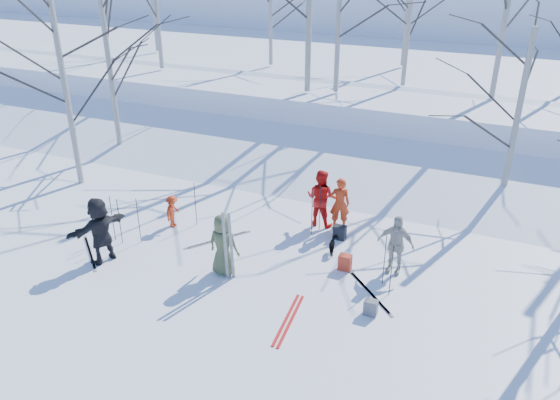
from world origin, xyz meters
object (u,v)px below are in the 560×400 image
at_px(backpack_red, 345,262).
at_px(backpack_grey, 371,308).
at_px(skier_red_seated, 173,211).
at_px(skier_cream_east, 395,244).
at_px(backpack_dark, 340,232).
at_px(skier_olive_center, 223,245).
at_px(skier_grey_west, 100,230).
at_px(dog, 334,246).
at_px(skier_red_north, 340,204).
at_px(skier_redor_behind, 320,198).

xyz_separation_m(backpack_red, backpack_grey, (1.07, -1.54, -0.02)).
relative_size(skier_red_seated, backpack_red, 2.33).
bearing_deg(skier_cream_east, backpack_dark, 152.16).
height_order(skier_olive_center, skier_grey_west, skier_grey_west).
xyz_separation_m(skier_cream_east, dog, (-1.65, 0.23, -0.56)).
relative_size(dog, backpack_dark, 1.37).
height_order(skier_cream_east, backpack_grey, skier_cream_east).
relative_size(skier_olive_center, skier_cream_east, 1.03).
distance_m(skier_red_north, skier_redor_behind, 0.60).
distance_m(skier_redor_behind, backpack_dark, 1.20).
distance_m(skier_red_seated, skier_cream_east, 6.44).
height_order(skier_redor_behind, skier_grey_west, skier_grey_west).
distance_m(skier_red_north, skier_grey_west, 6.54).
distance_m(skier_red_north, skier_cream_east, 2.54).
xyz_separation_m(skier_redor_behind, dog, (0.91, -1.42, -0.62)).
height_order(skier_red_north, skier_cream_east, skier_red_north).
xyz_separation_m(skier_cream_east, skier_grey_west, (-7.06, -2.46, 0.10)).
xyz_separation_m(dog, backpack_red, (0.51, -0.63, -0.02)).
xyz_separation_m(skier_olive_center, backpack_red, (2.75, 1.33, -0.60)).
relative_size(skier_cream_east, backpack_red, 3.76).
relative_size(skier_olive_center, skier_redor_behind, 0.95).
bearing_deg(backpack_grey, backpack_dark, 119.25).
xyz_separation_m(dog, backpack_dark, (-0.10, 0.82, -0.03)).
xyz_separation_m(skier_redor_behind, skier_grey_west, (-4.50, -4.11, 0.04)).
bearing_deg(backpack_dark, skier_grey_west, -146.55).
xyz_separation_m(skier_red_seated, dog, (4.78, 0.40, -0.26)).
xyz_separation_m(skier_redor_behind, backpack_dark, (0.81, -0.60, -0.65)).
height_order(skier_red_north, backpack_dark, skier_red_north).
height_order(dog, backpack_dark, dog).
relative_size(skier_red_north, skier_red_seated, 1.62).
relative_size(skier_redor_behind, backpack_grey, 4.50).
height_order(skier_redor_behind, skier_cream_east, skier_redor_behind).
relative_size(skier_red_seated, skier_cream_east, 0.62).
distance_m(skier_redor_behind, skier_grey_west, 6.10).
xyz_separation_m(skier_olive_center, skier_cream_east, (3.89, 1.73, -0.02)).
xyz_separation_m(skier_olive_center, skier_red_north, (1.93, 3.35, -0.02)).
bearing_deg(skier_grey_west, dog, 134.98).
bearing_deg(skier_red_north, skier_cream_east, 121.37).
bearing_deg(backpack_red, skier_cream_east, 19.35).
distance_m(dog, backpack_dark, 0.83).
relative_size(skier_redor_behind, skier_grey_west, 0.95).
height_order(skier_olive_center, skier_cream_east, skier_olive_center).
bearing_deg(skier_redor_behind, dog, 126.16).
relative_size(skier_red_seated, backpack_dark, 2.44).
bearing_deg(skier_grey_west, skier_red_seated, -176.96).
bearing_deg(backpack_dark, skier_red_seated, -165.38).
height_order(skier_cream_east, backpack_red, skier_cream_east).
bearing_deg(skier_cream_east, skier_olive_center, -152.84).
distance_m(skier_olive_center, backpack_dark, 3.57).
bearing_deg(dog, skier_grey_west, 9.47).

